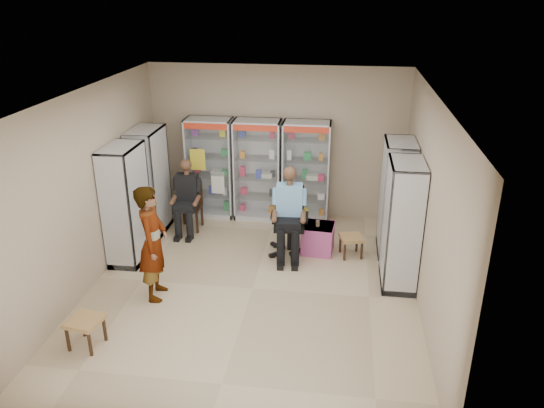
# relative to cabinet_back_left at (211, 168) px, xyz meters

# --- Properties ---
(floor) EXTENTS (6.00, 6.00, 0.00)m
(floor) POSITION_rel_cabinet_back_left_xyz_m (1.30, -2.73, -1.00)
(floor) COLOR tan
(floor) RESTS_ON ground
(room_shell) EXTENTS (5.02, 6.02, 3.01)m
(room_shell) POSITION_rel_cabinet_back_left_xyz_m (1.30, -2.73, 0.97)
(room_shell) COLOR tan
(room_shell) RESTS_ON ground
(cabinet_back_left) EXTENTS (0.90, 0.50, 2.00)m
(cabinet_back_left) POSITION_rel_cabinet_back_left_xyz_m (0.00, 0.00, 0.00)
(cabinet_back_left) COLOR #B0B2B8
(cabinet_back_left) RESTS_ON floor
(cabinet_back_mid) EXTENTS (0.90, 0.50, 2.00)m
(cabinet_back_mid) POSITION_rel_cabinet_back_left_xyz_m (0.95, 0.00, 0.00)
(cabinet_back_mid) COLOR #B8BABF
(cabinet_back_mid) RESTS_ON floor
(cabinet_back_right) EXTENTS (0.90, 0.50, 2.00)m
(cabinet_back_right) POSITION_rel_cabinet_back_left_xyz_m (1.90, 0.00, 0.00)
(cabinet_back_right) COLOR #A6AAAD
(cabinet_back_right) RESTS_ON floor
(cabinet_right_far) EXTENTS (0.90, 0.50, 2.00)m
(cabinet_right_far) POSITION_rel_cabinet_back_left_xyz_m (3.53, -1.13, 0.00)
(cabinet_right_far) COLOR #B3B6BB
(cabinet_right_far) RESTS_ON floor
(cabinet_right_near) EXTENTS (0.90, 0.50, 2.00)m
(cabinet_right_near) POSITION_rel_cabinet_back_left_xyz_m (3.53, -2.23, 0.00)
(cabinet_right_near) COLOR #A7A8AE
(cabinet_right_near) RESTS_ON floor
(cabinet_left_far) EXTENTS (0.90, 0.50, 2.00)m
(cabinet_left_far) POSITION_rel_cabinet_back_left_xyz_m (-0.93, -0.93, 0.00)
(cabinet_left_far) COLOR #AFB1B6
(cabinet_left_far) RESTS_ON floor
(cabinet_left_near) EXTENTS (0.90, 0.50, 2.00)m
(cabinet_left_near) POSITION_rel_cabinet_back_left_xyz_m (-0.93, -2.03, 0.00)
(cabinet_left_near) COLOR #A8AAAF
(cabinet_left_near) RESTS_ON floor
(wooden_chair) EXTENTS (0.42, 0.42, 0.94)m
(wooden_chair) POSITION_rel_cabinet_back_left_xyz_m (-0.25, -0.73, -0.53)
(wooden_chair) COLOR black
(wooden_chair) RESTS_ON floor
(seated_customer) EXTENTS (0.44, 0.60, 1.34)m
(seated_customer) POSITION_rel_cabinet_back_left_xyz_m (-0.25, -0.78, -0.33)
(seated_customer) COLOR black
(seated_customer) RESTS_ON floor
(office_chair) EXTENTS (0.69, 0.69, 1.19)m
(office_chair) POSITION_rel_cabinet_back_left_xyz_m (1.74, -1.46, -0.40)
(office_chair) COLOR black
(office_chair) RESTS_ON floor
(seated_shopkeeper) EXTENTS (0.54, 0.72, 1.52)m
(seated_shopkeeper) POSITION_rel_cabinet_back_left_xyz_m (1.74, -1.51, -0.24)
(seated_shopkeeper) COLOR #70A6DE
(seated_shopkeeper) RESTS_ON floor
(pink_trunk) EXTENTS (0.57, 0.55, 0.51)m
(pink_trunk) POSITION_rel_cabinet_back_left_xyz_m (2.23, -1.35, -0.75)
(pink_trunk) COLOR #BB4A9B
(pink_trunk) RESTS_ON floor
(tea_glass) EXTENTS (0.07, 0.07, 0.11)m
(tea_glass) POSITION_rel_cabinet_back_left_xyz_m (2.22, -1.38, -0.44)
(tea_glass) COLOR #5C1F07
(tea_glass) RESTS_ON pink_trunk
(woven_stool_a) EXTENTS (0.46, 0.46, 0.37)m
(woven_stool_a) POSITION_rel_cabinet_back_left_xyz_m (2.81, -1.43, -0.81)
(woven_stool_a) COLOR olive
(woven_stool_a) RESTS_ON floor
(woven_stool_b) EXTENTS (0.47, 0.47, 0.41)m
(woven_stool_b) POSITION_rel_cabinet_back_left_xyz_m (-0.60, -4.40, -0.80)
(woven_stool_b) COLOR #94603E
(woven_stool_b) RESTS_ON floor
(standing_man) EXTENTS (0.50, 0.69, 1.77)m
(standing_man) POSITION_rel_cabinet_back_left_xyz_m (-0.10, -3.11, -0.11)
(standing_man) COLOR gray
(standing_man) RESTS_ON floor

